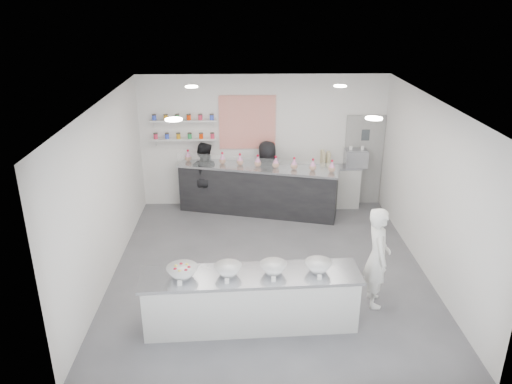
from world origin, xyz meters
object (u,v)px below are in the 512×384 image
(woman_prep, at_px, (377,257))
(back_bar, at_px, (258,190))
(staff_left, at_px, (204,176))
(staff_right, at_px, (267,176))
(prep_counter, at_px, (251,300))
(espresso_ledge, at_px, (331,187))
(espresso_machine, at_px, (356,158))

(woman_prep, bearing_deg, back_bar, 28.36)
(staff_left, height_order, staff_right, staff_right)
(prep_counter, relative_size, woman_prep, 1.93)
(prep_counter, distance_m, staff_right, 4.37)
(espresso_ledge, bearing_deg, back_bar, -168.96)
(staff_left, relative_size, staff_right, 0.99)
(back_bar, height_order, staff_right, staff_right)
(staff_right, bearing_deg, woman_prep, 96.29)
(espresso_ledge, xyz_separation_m, woman_prep, (0.07, -3.89, 0.34))
(woman_prep, bearing_deg, espresso_machine, -4.66)
(staff_left, bearing_deg, staff_right, -161.38)
(staff_left, bearing_deg, woman_prep, 146.36)
(espresso_ledge, bearing_deg, prep_counter, -113.25)
(back_bar, bearing_deg, espresso_machine, 22.95)
(espresso_machine, distance_m, woman_prep, 3.93)
(staff_left, bearing_deg, espresso_machine, -160.06)
(staff_left, xyz_separation_m, staff_right, (1.42, 0.00, 0.01))
(staff_left, bearing_deg, back_bar, -173.17)
(staff_right, bearing_deg, back_bar, 33.16)
(prep_counter, height_order, back_bar, back_bar)
(back_bar, bearing_deg, staff_left, -177.27)
(back_bar, relative_size, woman_prep, 2.15)
(woman_prep, height_order, staff_right, woman_prep)
(espresso_machine, xyz_separation_m, woman_prep, (-0.46, -3.89, -0.34))
(staff_left, bearing_deg, espresso_ledge, -159.82)
(espresso_ledge, distance_m, espresso_machine, 0.86)
(espresso_ledge, height_order, espresso_machine, espresso_machine)
(staff_left, distance_m, staff_right, 1.42)
(espresso_machine, bearing_deg, staff_left, -178.69)
(espresso_machine, xyz_separation_m, staff_right, (-2.00, -0.08, -0.36))
(espresso_ledge, relative_size, staff_right, 0.82)
(prep_counter, height_order, espresso_ledge, espresso_ledge)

